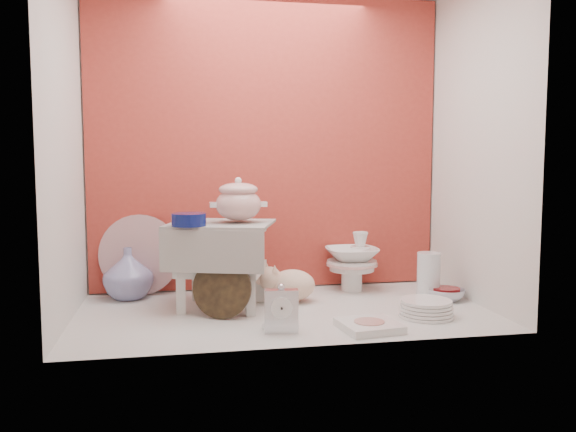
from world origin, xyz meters
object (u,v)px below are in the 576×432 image
dinner_plate_stack (426,308)px  porcelain_tower (352,261)px  plush_pig (292,285)px  gold_rim_teacup (280,314)px  blue_white_vase (128,273)px  soup_tureen (238,200)px  crystal_bowl (446,295)px  floral_platter (140,255)px  mantel_clock (281,309)px  step_stool (222,265)px

dinner_plate_stack → porcelain_tower: bearing=106.9°
plush_pig → gold_rim_teacup: (-0.13, -0.40, -0.03)m
blue_white_vase → gold_rim_teacup: (0.63, -0.62, -0.07)m
dinner_plate_stack → soup_tureen: bearing=158.2°
plush_pig → dinner_plate_stack: bearing=-11.9°
gold_rim_teacup → crystal_bowl: (0.86, 0.31, -0.03)m
soup_tureen → floral_platter: size_ratio=0.61×
crystal_bowl → porcelain_tower: 0.49m
floral_platter → mantel_clock: size_ratio=2.10×
blue_white_vase → mantel_clock: 0.93m
floral_platter → dinner_plate_stack: size_ratio=1.72×
floral_platter → crystal_bowl: size_ratio=2.28×
blue_white_vase → crystal_bowl: blue_white_vase is taller
gold_rim_teacup → porcelain_tower: porcelain_tower is taller
soup_tureen → blue_white_vase: soup_tureen is taller
mantel_clock → crystal_bowl: 0.94m
floral_platter → gold_rim_teacup: (0.58, -0.70, -0.14)m
soup_tureen → dinner_plate_stack: (0.77, -0.31, -0.45)m
dinner_plate_stack → porcelain_tower: 0.58m
soup_tureen → blue_white_vase: bearing=152.0°
dinner_plate_stack → porcelain_tower: porcelain_tower is taller
mantel_clock → porcelain_tower: size_ratio=0.63×
step_stool → crystal_bowl: (1.06, -0.06, -0.17)m
soup_tureen → crystal_bowl: bearing=-2.6°
floral_platter → blue_white_vase: bearing=-123.7°
plush_pig → crystal_bowl: (0.73, -0.09, -0.06)m
dinner_plate_stack → crystal_bowl: size_ratio=1.32×
blue_white_vase → plush_pig: (0.76, -0.22, -0.04)m
porcelain_tower → gold_rim_teacup: bearing=-128.7°
mantel_clock → dinner_plate_stack: size_ratio=0.82×
soup_tureen → crystal_bowl: soup_tureen is taller
floral_platter → crystal_bowl: (1.44, -0.39, -0.17)m
gold_rim_teacup → porcelain_tower: size_ratio=0.39×
step_stool → gold_rim_teacup: size_ratio=3.73×
step_stool → plush_pig: step_stool is taller
plush_pig → porcelain_tower: bearing=51.0°
soup_tureen → porcelain_tower: size_ratio=0.80×
floral_platter → mantel_clock: floral_platter is taller
step_stool → plush_pig: 0.35m
dinner_plate_stack → step_stool: bearing=159.0°
porcelain_tower → plush_pig: bearing=-151.7°
floral_platter → mantel_clock: bearing=-53.0°
blue_white_vase → porcelain_tower: porcelain_tower is taller
soup_tureen → dinner_plate_stack: 0.94m
step_stool → floral_platter: size_ratio=1.11×
gold_rim_teacup → crystal_bowl: gold_rim_teacup is taller
plush_pig → gold_rim_teacup: bearing=-84.5°
gold_rim_teacup → blue_white_vase: bearing=135.4°
blue_white_vase → dinner_plate_stack: (1.27, -0.57, -0.09)m
floral_platter → gold_rim_teacup: size_ratio=3.34×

